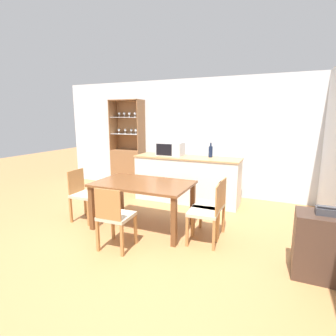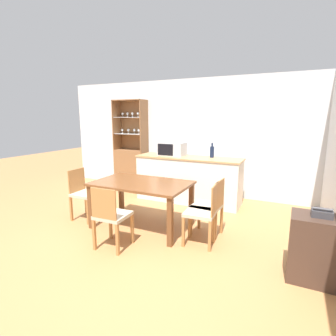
% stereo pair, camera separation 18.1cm
% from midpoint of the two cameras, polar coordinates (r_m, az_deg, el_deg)
% --- Properties ---
extents(ground_plane, '(18.00, 18.00, 0.00)m').
position_cam_midpoint_polar(ground_plane, '(3.97, -8.40, -14.84)').
color(ground_plane, '#B27A47').
extents(wall_back, '(6.80, 0.06, 2.55)m').
position_cam_midpoint_polar(wall_back, '(5.98, 4.71, 6.72)').
color(wall_back, silver).
rests_on(wall_back, ground_plane).
extents(kitchen_counter, '(2.15, 0.62, 0.93)m').
position_cam_midpoint_polar(kitchen_counter, '(5.39, 3.17, -2.43)').
color(kitchen_counter, silver).
rests_on(kitchen_counter, ground_plane).
extents(display_cabinet, '(0.80, 0.38, 2.12)m').
position_cam_midpoint_polar(display_cabinet, '(6.57, -9.41, 1.26)').
color(display_cabinet, brown).
rests_on(display_cabinet, ground_plane).
extents(dining_table, '(1.49, 0.92, 0.73)m').
position_cam_midpoint_polar(dining_table, '(4.11, -6.71, -4.44)').
color(dining_table, brown).
rests_on(dining_table, ground_plane).
extents(dining_chair_side_right_near, '(0.43, 0.43, 0.86)m').
position_cam_midpoint_polar(dining_chair_side_right_near, '(3.65, 6.95, -9.55)').
color(dining_chair_side_right_near, '#C1B299').
rests_on(dining_chair_side_right_near, ground_plane).
extents(dining_chair_head_near, '(0.42, 0.42, 0.86)m').
position_cam_midpoint_polar(dining_chair_head_near, '(3.55, -12.96, -10.31)').
color(dining_chair_head_near, '#C1B299').
rests_on(dining_chair_head_near, ground_plane).
extents(dining_chair_side_right_far, '(0.42, 0.42, 0.86)m').
position_cam_midpoint_polar(dining_chair_side_right_far, '(3.89, 8.11, -8.23)').
color(dining_chair_side_right_far, '#C1B299').
rests_on(dining_chair_side_right_far, ground_plane).
extents(dining_chair_side_left_near, '(0.41, 0.41, 0.86)m').
position_cam_midpoint_polar(dining_chair_side_left_near, '(4.66, -18.88, -5.46)').
color(dining_chair_side_left_near, '#C1B299').
rests_on(dining_chair_side_left_near, ground_plane).
extents(microwave, '(0.53, 0.34, 0.27)m').
position_cam_midpoint_polar(microwave, '(5.45, -0.41, 4.17)').
color(microwave, '#B7BABF').
rests_on(microwave, kitchen_counter).
extents(wine_bottle, '(0.08, 0.08, 0.29)m').
position_cam_midpoint_polar(wine_bottle, '(5.27, 8.28, 3.60)').
color(wine_bottle, '#141E38').
rests_on(wine_bottle, kitchen_counter).
extents(side_cabinet, '(0.51, 0.41, 0.72)m').
position_cam_midpoint_polar(side_cabinet, '(3.33, 28.64, -14.62)').
color(side_cabinet, '#422D23').
rests_on(side_cabinet, ground_plane).
extents(telephone, '(0.20, 0.15, 0.11)m').
position_cam_midpoint_polar(telephone, '(3.19, 29.78, -8.11)').
color(telephone, '#38383D').
rests_on(telephone, side_cabinet).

